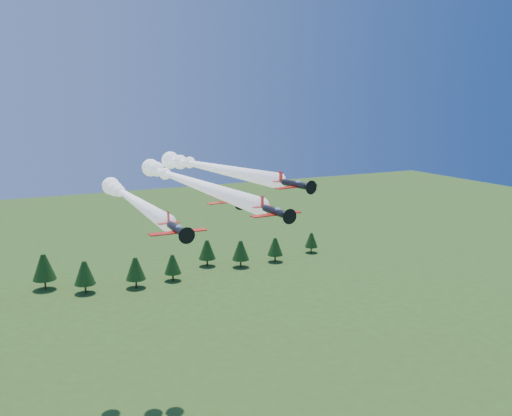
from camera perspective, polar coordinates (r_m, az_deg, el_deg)
name	(u,v)px	position (r m, az deg, el deg)	size (l,w,h in m)	color
plane_lead	(185,180)	(103.31, -7.13, 2.80)	(7.09, 58.96, 3.70)	black
plane_left	(130,198)	(107.41, -12.44, 1.00)	(8.28, 51.06, 3.70)	black
plane_right	(207,167)	(109.21, -4.93, 4.15)	(11.58, 48.55, 3.70)	black
plane_slot	(229,199)	(88.70, -2.72, 0.87)	(7.45, 8.10, 2.62)	black
treeline	(103,268)	(193.67, -15.09, -5.78)	(161.98, 20.56, 11.75)	#382314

